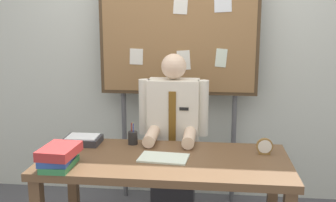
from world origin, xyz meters
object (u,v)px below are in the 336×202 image
(desk, at_px, (165,171))
(desk_clock, at_px, (265,147))
(book_stack, at_px, (59,156))
(pen_holder, at_px, (133,138))
(bulletin_board, at_px, (178,33))
(open_notebook, at_px, (164,158))
(paper_tray, at_px, (83,140))
(person, at_px, (173,147))

(desk, xyz_separation_m, desk_clock, (0.66, 0.15, 0.14))
(book_stack, height_order, pen_holder, pen_holder)
(bulletin_board, height_order, open_notebook, bulletin_board)
(book_stack, xyz_separation_m, paper_tray, (-0.01, 0.48, -0.04))
(open_notebook, distance_m, paper_tray, 0.68)
(book_stack, distance_m, open_notebook, 0.67)
(person, bearing_deg, desk, -90.00)
(open_notebook, bearing_deg, desk_clock, 14.20)
(desk, relative_size, paper_tray, 6.31)
(desk, distance_m, open_notebook, 0.10)
(desk_clock, bearing_deg, open_notebook, -165.80)
(person, bearing_deg, book_stack, -128.14)
(person, distance_m, pen_holder, 0.43)
(open_notebook, xyz_separation_m, paper_tray, (-0.63, 0.26, 0.02))
(desk, bearing_deg, bulletin_board, 89.98)
(book_stack, bearing_deg, paper_tray, 90.79)
(paper_tray, bearing_deg, open_notebook, -22.21)
(desk_clock, bearing_deg, bulletin_board, 128.96)
(book_stack, distance_m, desk_clock, 1.36)
(open_notebook, height_order, desk_clock, desk_clock)
(bulletin_board, height_order, desk_clock, bulletin_board)
(bulletin_board, xyz_separation_m, desk_clock, (0.66, -0.82, -0.73))
(book_stack, relative_size, pen_holder, 1.82)
(desk, xyz_separation_m, person, (0.00, 0.56, -0.01))
(paper_tray, bearing_deg, bulletin_board, 48.83)
(person, xyz_separation_m, paper_tray, (-0.64, -0.33, 0.14))
(bulletin_board, relative_size, open_notebook, 6.69)
(desk, distance_m, paper_tray, 0.69)
(open_notebook, xyz_separation_m, pen_holder, (-0.26, 0.29, 0.04))
(bulletin_board, bearing_deg, paper_tray, -131.17)
(open_notebook, bearing_deg, desk, 69.78)
(bulletin_board, distance_m, desk_clock, 1.28)
(bulletin_board, bearing_deg, person, -90.05)
(bulletin_board, bearing_deg, book_stack, -117.57)
(desk_clock, relative_size, pen_holder, 0.70)
(book_stack, xyz_separation_m, pen_holder, (0.36, 0.51, -0.02))
(person, relative_size, book_stack, 4.80)
(bulletin_board, xyz_separation_m, paper_tray, (-0.64, -0.73, -0.75))
(desk, height_order, book_stack, book_stack)
(pen_holder, bearing_deg, book_stack, -125.53)
(pen_holder, bearing_deg, bulletin_board, 69.00)
(desk_clock, bearing_deg, desk, -167.28)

